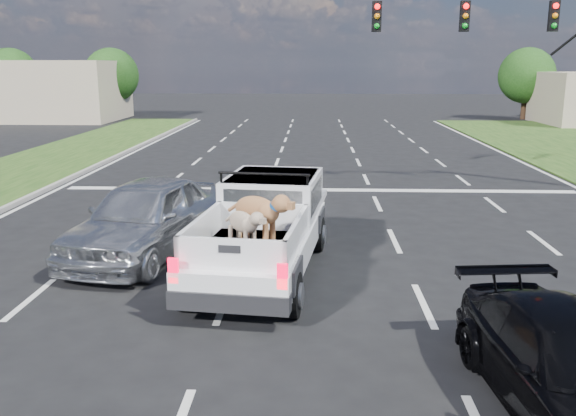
# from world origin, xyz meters

# --- Properties ---
(ground) EXTENTS (160.00, 160.00, 0.00)m
(ground) POSITION_xyz_m (0.00, 0.00, 0.00)
(ground) COLOR black
(ground) RESTS_ON ground
(road_markings) EXTENTS (17.75, 60.00, 0.01)m
(road_markings) POSITION_xyz_m (0.00, 6.56, 0.01)
(road_markings) COLOR silver
(road_markings) RESTS_ON ground
(traffic_signal) EXTENTS (9.11, 0.31, 7.00)m
(traffic_signal) POSITION_xyz_m (7.20, 10.50, 4.73)
(traffic_signal) COLOR black
(traffic_signal) RESTS_ON ground
(building_left) EXTENTS (10.00, 8.00, 4.40)m
(building_left) POSITION_xyz_m (-20.00, 36.00, 2.20)
(building_left) COLOR tan
(building_left) RESTS_ON ground
(tree_far_b) EXTENTS (4.20, 4.20, 5.40)m
(tree_far_b) POSITION_xyz_m (-24.00, 38.00, 3.29)
(tree_far_b) COLOR #332114
(tree_far_b) RESTS_ON ground
(tree_far_c) EXTENTS (4.20, 4.20, 5.40)m
(tree_far_c) POSITION_xyz_m (-16.00, 38.00, 3.29)
(tree_far_c) COLOR #332114
(tree_far_c) RESTS_ON ground
(tree_far_d) EXTENTS (4.20, 4.20, 5.40)m
(tree_far_d) POSITION_xyz_m (16.00, 38.00, 3.29)
(tree_far_d) COLOR #332114
(tree_far_d) RESTS_ON ground
(pickup_truck) EXTENTS (2.57, 5.62, 2.04)m
(pickup_truck) POSITION_xyz_m (-1.17, 1.66, 0.95)
(pickup_truck) COLOR black
(pickup_truck) RESTS_ON ground
(silver_sedan) EXTENTS (3.01, 5.29, 1.70)m
(silver_sedan) POSITION_xyz_m (-3.86, 2.71, 0.85)
(silver_sedan) COLOR silver
(silver_sedan) RESTS_ON ground
(black_coupe) EXTENTS (2.14, 4.38, 1.23)m
(black_coupe) POSITION_xyz_m (2.85, -3.35, 0.61)
(black_coupe) COLOR black
(black_coupe) RESTS_ON ground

